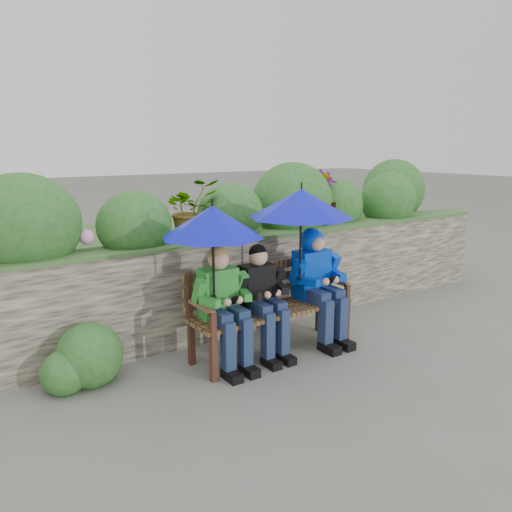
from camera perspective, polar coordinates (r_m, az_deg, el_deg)
ground at (r=4.87m, az=0.67°, el=-11.21°), size 60.00×60.00×0.00m
garden_backdrop at (r=5.95m, az=-8.27°, el=-0.27°), size 8.00×2.88×1.83m
park_bench at (r=4.80m, az=1.41°, el=-5.29°), size 1.64×0.48×0.86m
boy_left at (r=4.42m, az=-3.72°, el=-5.24°), size 0.50×0.58×1.10m
boy_middle at (r=4.65m, az=0.78°, el=-4.50°), size 0.47×0.55×1.07m
boy_right at (r=5.03m, az=7.04°, el=-2.32°), size 0.54×0.65×1.16m
umbrella_left at (r=4.18m, az=-4.98°, el=3.92°), size 0.88×0.88×0.87m
umbrella_right at (r=4.70m, az=5.19°, el=5.99°), size 0.99×0.99×0.94m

